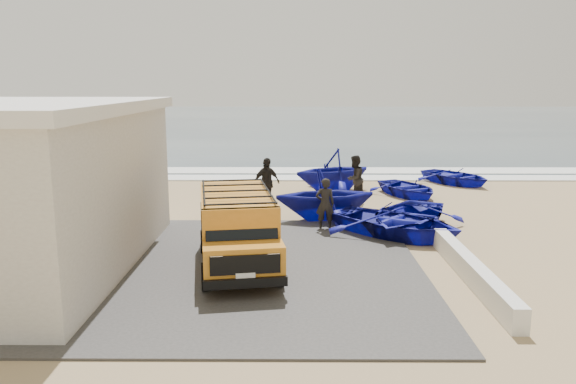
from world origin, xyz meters
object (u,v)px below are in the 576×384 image
object	(u,v)px
van	(237,227)
boat_near_right	(407,217)
parapet	(472,271)
boat_mid_left	(325,194)
fisherman_middle	(355,179)
boat_mid_right	(408,188)
boat_far_right	(456,176)
fisherman_back	(266,183)
boat_near_left	(395,222)
boat_far_left	(333,170)
fisherman_front	(325,204)

from	to	relation	value
van	boat_near_right	distance (m)	6.46
parapet	boat_mid_left	world-z (taller)	boat_mid_left
parapet	boat_near_right	xyz separation A→B (m)	(-0.58, 4.90, 0.18)
boat_near_right	fisherman_middle	size ratio (longest dim) A/B	2.30
boat_mid_left	parapet	bearing A→B (deg)	-164.17
boat_mid_right	fisherman_middle	bearing A→B (deg)	-177.67
fisherman_middle	boat_far_right	bearing A→B (deg)	163.72
boat_far_right	fisherman_back	distance (m)	10.27
boat_near_left	boat_near_right	xyz separation A→B (m)	(0.53, 0.78, 0.00)
boat_far_right	parapet	bearing A→B (deg)	-138.26
boat_mid_left	fisherman_middle	bearing A→B (deg)	-34.93
boat_mid_left	fisherman_back	world-z (taller)	fisherman_back
parapet	boat_mid_left	size ratio (longest dim) A/B	1.72
van	boat_mid_left	xyz separation A→B (m)	(2.59, 5.12, -0.16)
boat_mid_right	fisherman_middle	xyz separation A→B (m)	(-2.41, -1.18, 0.60)
van	fisherman_back	world-z (taller)	van
boat_mid_right	fisherman_back	distance (m)	6.40
boat_mid_right	boat_near_left	bearing A→B (deg)	-128.52
boat_far_left	boat_mid_left	bearing A→B (deg)	-34.22
parapet	fisherman_front	xyz separation A→B (m)	(-3.27, 4.97, 0.58)
parapet	boat_far_right	distance (m)	13.92
fisherman_middle	fisherman_back	size ratio (longest dim) A/B	0.97
boat_near_right	fisherman_back	xyz separation A→B (m)	(-4.75, 3.31, 0.52)
parapet	boat_near_right	size ratio (longest dim) A/B	1.38
boat_mid_left	boat_far_right	world-z (taller)	boat_mid_left
boat_mid_left	boat_mid_right	distance (m)	5.74
parapet	boat_near_right	distance (m)	4.94
fisherman_front	fisherman_back	distance (m)	3.84
van	boat_mid_right	size ratio (longest dim) A/B	1.46
boat_mid_left	fisherman_back	size ratio (longest dim) A/B	1.79
boat_near_left	boat_mid_left	bearing A→B (deg)	84.67
boat_near_right	boat_mid_right	distance (m)	5.75
van	fisherman_middle	world-z (taller)	van
boat_far_left	fisherman_middle	xyz separation A→B (m)	(0.71, -2.29, -0.00)
van	fisherman_front	xyz separation A→B (m)	(2.51, 3.84, -0.23)
boat_mid_right	boat_mid_left	bearing A→B (deg)	-155.08
boat_far_left	fisherman_middle	size ratio (longest dim) A/B	1.91
boat_near_right	boat_far_left	distance (m)	7.04
van	boat_near_left	bearing A→B (deg)	23.30
boat_far_left	van	bearing A→B (deg)	-44.44
boat_mid_right	fisherman_back	bearing A→B (deg)	177.79
boat_mid_right	fisherman_middle	size ratio (longest dim) A/B	1.79
van	boat_mid_left	distance (m)	5.74
boat_far_left	fisherman_back	bearing A→B (deg)	-66.39
parapet	van	distance (m)	5.94
boat_mid_left	boat_far_left	size ratio (longest dim) A/B	0.96
parapet	boat_mid_right	world-z (taller)	boat_mid_right
boat_near_left	boat_mid_right	distance (m)	6.64
boat_near_right	fisherman_back	distance (m)	5.81
fisherman_front	fisherman_middle	xyz separation A→B (m)	(1.45, 4.39, 0.09)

